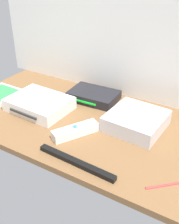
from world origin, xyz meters
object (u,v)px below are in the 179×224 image
game_console (39,104)px  mini_computer (136,121)px  network_router (94,96)px  sensor_bar (76,162)px  stylus_pen (163,185)px  remote_wand (76,131)px

game_console → mini_computer: mini_computer is taller
mini_computer → network_router: (-21.27, 9.55, -0.94)cm
sensor_bar → stylus_pen: sensor_bar is taller
mini_computer → stylus_pen: 25.96cm
remote_wand → sensor_bar: bearing=-26.6°
mini_computer → sensor_bar: 25.73cm
game_console → remote_wand: (19.90, -6.76, -0.69)cm
game_console → sensor_bar: bearing=-31.1°
sensor_bar → mini_computer: bearing=77.4°
game_console → network_router: bearing=53.9°
game_console → sensor_bar: 32.83cm
mini_computer → sensor_bar: size_ratio=0.75×
game_console → mini_computer: size_ratio=1.20×
game_console → stylus_pen: (50.03, -13.64, -1.85)cm
stylus_pen → game_console: bearing=164.8°
stylus_pen → remote_wand: bearing=167.1°
game_console → network_router: 20.79cm
mini_computer → stylus_pen: (15.88, -20.41, -2.29)cm
mini_computer → stylus_pen: size_ratio=2.00×
network_router → remote_wand: size_ratio=1.27×
network_router → stylus_pen: size_ratio=2.06×
sensor_bar → stylus_pen: bearing=13.5°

